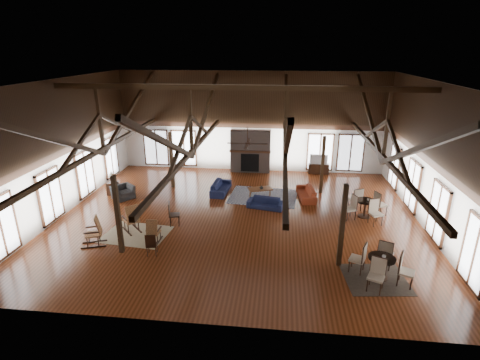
# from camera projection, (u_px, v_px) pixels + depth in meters

# --- Properties ---
(floor) EXTENTS (16.00, 16.00, 0.00)m
(floor) POSITION_uv_depth(u_px,v_px,m) (238.00, 217.00, 16.98)
(floor) COLOR maroon
(floor) RESTS_ON ground
(ceiling) EXTENTS (16.00, 14.00, 0.02)m
(ceiling) POSITION_uv_depth(u_px,v_px,m) (238.00, 81.00, 14.96)
(ceiling) COLOR black
(ceiling) RESTS_ON wall_back
(wall_back) EXTENTS (16.00, 0.02, 6.00)m
(wall_back) POSITION_uv_depth(u_px,v_px,m) (251.00, 122.00, 22.52)
(wall_back) COLOR silver
(wall_back) RESTS_ON floor
(wall_front) EXTENTS (16.00, 0.02, 6.00)m
(wall_front) POSITION_uv_depth(u_px,v_px,m) (206.00, 228.00, 9.42)
(wall_front) COLOR silver
(wall_front) RESTS_ON floor
(wall_left) EXTENTS (0.02, 14.00, 6.00)m
(wall_left) POSITION_uv_depth(u_px,v_px,m) (61.00, 148.00, 16.80)
(wall_left) COLOR silver
(wall_left) RESTS_ON floor
(wall_right) EXTENTS (0.02, 14.00, 6.00)m
(wall_right) POSITION_uv_depth(u_px,v_px,m) (434.00, 159.00, 15.15)
(wall_right) COLOR silver
(wall_right) RESTS_ON floor
(roof_truss) EXTENTS (15.60, 14.07, 3.14)m
(roof_truss) POSITION_uv_depth(u_px,v_px,m) (238.00, 130.00, 15.63)
(roof_truss) COLOR black
(roof_truss) RESTS_ON wall_back
(post_grid) EXTENTS (8.16, 7.16, 3.05)m
(post_grid) POSITION_uv_depth(u_px,v_px,m) (238.00, 186.00, 16.47)
(post_grid) COLOR black
(post_grid) RESTS_ON floor
(fireplace) EXTENTS (2.50, 0.69, 2.60)m
(fireplace) POSITION_uv_depth(u_px,v_px,m) (250.00, 151.00, 22.79)
(fireplace) COLOR #68584F
(fireplace) RESTS_ON floor
(ceiling_fan) EXTENTS (1.60, 1.60, 0.75)m
(ceiling_fan) POSITION_uv_depth(u_px,v_px,m) (247.00, 143.00, 14.74)
(ceiling_fan) COLOR black
(ceiling_fan) RESTS_ON roof_truss
(sofa_navy_front) EXTENTS (1.81, 1.00, 0.50)m
(sofa_navy_front) POSITION_uv_depth(u_px,v_px,m) (265.00, 203.00, 17.88)
(sofa_navy_front) COLOR #171E41
(sofa_navy_front) RESTS_ON floor
(sofa_navy_left) EXTENTS (2.00, 0.90, 0.57)m
(sofa_navy_left) POSITION_uv_depth(u_px,v_px,m) (221.00, 187.00, 19.79)
(sofa_navy_left) COLOR #171D41
(sofa_navy_left) RESTS_ON floor
(sofa_orange) EXTENTS (2.00, 0.99, 0.56)m
(sofa_orange) POSITION_uv_depth(u_px,v_px,m) (306.00, 193.00, 19.03)
(sofa_orange) COLOR maroon
(sofa_orange) RESTS_ON floor
(coffee_table) EXTENTS (1.33, 0.96, 0.46)m
(coffee_table) POSITION_uv_depth(u_px,v_px,m) (260.00, 189.00, 19.17)
(coffee_table) COLOR brown
(coffee_table) RESTS_ON floor
(vase) EXTENTS (0.25, 0.25, 0.20)m
(vase) POSITION_uv_depth(u_px,v_px,m) (261.00, 187.00, 19.02)
(vase) COLOR #B2B2B2
(vase) RESTS_ON coffee_table
(armchair) EXTENTS (1.35, 1.36, 0.67)m
(armchair) POSITION_uv_depth(u_px,v_px,m) (123.00, 192.00, 18.99)
(armchair) COLOR #29292B
(armchair) RESTS_ON floor
(side_table_lamp) EXTENTS (0.49, 0.49, 1.26)m
(side_table_lamp) POSITION_uv_depth(u_px,v_px,m) (113.00, 186.00, 19.46)
(side_table_lamp) COLOR black
(side_table_lamp) RESTS_ON floor
(rocking_chair_a) EXTENTS (1.01, 1.02, 1.21)m
(rocking_chair_a) POSITION_uv_depth(u_px,v_px,m) (132.00, 219.00, 15.47)
(rocking_chair_a) COLOR #A46E3E
(rocking_chair_a) RESTS_ON floor
(rocking_chair_b) EXTENTS (0.46, 0.80, 1.03)m
(rocking_chair_b) POSITION_uv_depth(u_px,v_px,m) (153.00, 232.00, 14.63)
(rocking_chair_b) COLOR #A46E3E
(rocking_chair_b) RESTS_ON floor
(rocking_chair_c) EXTENTS (1.04, 0.78, 1.20)m
(rocking_chair_c) POSITION_uv_depth(u_px,v_px,m) (96.00, 232.00, 14.45)
(rocking_chair_c) COLOR #A46E3E
(rocking_chair_c) RESTS_ON floor
(side_chair_a) EXTENTS (0.54, 0.54, 1.06)m
(side_chair_a) POSITION_uv_depth(u_px,v_px,m) (172.00, 212.00, 16.03)
(side_chair_a) COLOR black
(side_chair_a) RESTS_ON floor
(side_chair_b) EXTENTS (0.44, 0.44, 0.91)m
(side_chair_b) POSITION_uv_depth(u_px,v_px,m) (151.00, 243.00, 13.67)
(side_chair_b) COLOR black
(side_chair_b) RESTS_ON floor
(cafe_table_near) EXTENTS (2.09, 2.09, 1.08)m
(cafe_table_near) POSITION_uv_depth(u_px,v_px,m) (381.00, 264.00, 12.35)
(cafe_table_near) COLOR black
(cafe_table_near) RESTS_ON floor
(cafe_table_far) EXTENTS (2.15, 2.15, 1.11)m
(cafe_table_far) POSITION_uv_depth(u_px,v_px,m) (365.00, 205.00, 16.84)
(cafe_table_far) COLOR black
(cafe_table_far) RESTS_ON floor
(cup_near) EXTENTS (0.15, 0.15, 0.10)m
(cup_near) POSITION_uv_depth(u_px,v_px,m) (384.00, 257.00, 12.22)
(cup_near) COLOR #B2B2B2
(cup_near) RESTS_ON cafe_table_near
(cup_far) EXTENTS (0.13, 0.13, 0.10)m
(cup_far) POSITION_uv_depth(u_px,v_px,m) (368.00, 200.00, 16.71)
(cup_far) COLOR #B2B2B2
(cup_far) RESTS_ON cafe_table_far
(tv_console) EXTENTS (1.21, 0.45, 0.61)m
(tv_console) POSITION_uv_depth(u_px,v_px,m) (318.00, 168.00, 22.77)
(tv_console) COLOR black
(tv_console) RESTS_ON floor
(television) EXTENTS (1.05, 0.24, 0.60)m
(television) POSITION_uv_depth(u_px,v_px,m) (319.00, 159.00, 22.57)
(television) COLOR #B2B2B2
(television) RESTS_ON tv_console
(rug_tan) EXTENTS (2.74, 2.26, 0.01)m
(rug_tan) POSITION_uv_depth(u_px,v_px,m) (136.00, 234.00, 15.43)
(rug_tan) COLOR tan
(rug_tan) RESTS_ON floor
(rug_navy) EXTENTS (3.60, 2.84, 0.01)m
(rug_navy) POSITION_uv_depth(u_px,v_px,m) (263.00, 196.00, 19.32)
(rug_navy) COLOR #1A254B
(rug_navy) RESTS_ON floor
(rug_dark) EXTENTS (2.21, 2.05, 0.01)m
(rug_dark) POSITION_uv_depth(u_px,v_px,m) (375.00, 279.00, 12.46)
(rug_dark) COLOR black
(rug_dark) RESTS_ON floor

